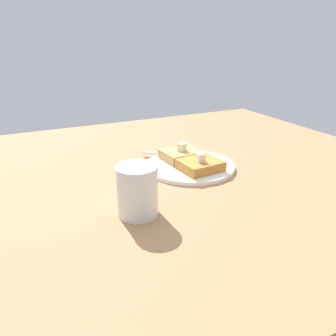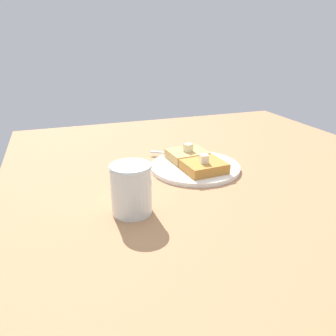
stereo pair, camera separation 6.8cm
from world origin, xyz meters
TOP-DOWN VIEW (x-y plane):
  - table_surface at (0.00, 0.00)cm, footprint 100.39×100.39cm
  - plate at (-1.10, 5.21)cm, footprint 21.70×21.70cm
  - toast_slice_left at (-5.33, 4.83)cm, footprint 8.63×9.86cm
  - toast_slice_middle at (3.12, 5.58)cm, footprint 8.63×9.86cm
  - butter_pat_primary at (-5.81, 5.17)cm, footprint 2.13×1.96cm
  - butter_pat_secondary at (2.73, 5.50)cm, footprint 2.44×2.52cm
  - fork at (6.64, 5.26)cm, footprint 10.00×14.15cm
  - syrup_jar at (-16.61, 24.57)cm, footprint 7.58×7.58cm

SIDE VIEW (x-z plane):
  - table_surface at x=0.00cm, z-range 0.00..2.52cm
  - plate at x=-1.10cm, z-range 2.56..3.57cm
  - fork at x=6.64cm, z-range 3.53..3.89cm
  - toast_slice_left at x=-5.33cm, z-range 3.53..5.86cm
  - toast_slice_middle at x=3.12cm, z-range 3.53..5.86cm
  - syrup_jar at x=-16.61cm, z-range 2.12..11.46cm
  - butter_pat_primary at x=-5.81cm, z-range 5.86..7.79cm
  - butter_pat_secondary at x=2.73cm, z-range 5.86..7.79cm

